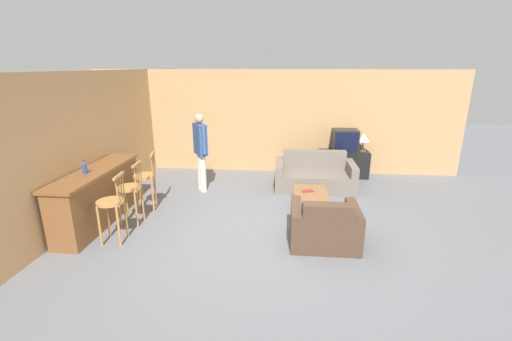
# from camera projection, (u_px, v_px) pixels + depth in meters

# --- Properties ---
(ground_plane) EXTENTS (24.00, 24.00, 0.00)m
(ground_plane) POSITION_uv_depth(u_px,v_px,m) (261.00, 233.00, 5.70)
(ground_plane) COLOR slate
(wall_back) EXTENTS (9.40, 0.08, 2.60)m
(wall_back) POSITION_uv_depth(u_px,v_px,m) (272.00, 122.00, 8.76)
(wall_back) COLOR tan
(wall_back) RESTS_ON ground_plane
(wall_left) EXTENTS (0.08, 8.61, 2.60)m
(wall_left) POSITION_uv_depth(u_px,v_px,m) (107.00, 138.00, 6.85)
(wall_left) COLOR tan
(wall_left) RESTS_ON ground_plane
(bar_counter) EXTENTS (0.55, 2.26, 0.97)m
(bar_counter) POSITION_uv_depth(u_px,v_px,m) (98.00, 196.00, 5.99)
(bar_counter) COLOR brown
(bar_counter) RESTS_ON ground_plane
(bar_chair_near) EXTENTS (0.45, 0.45, 1.11)m
(bar_chair_near) POSITION_uv_depth(u_px,v_px,m) (112.00, 206.00, 5.28)
(bar_chair_near) COLOR #B77F42
(bar_chair_near) RESTS_ON ground_plane
(bar_chair_mid) EXTENTS (0.43, 0.43, 1.11)m
(bar_chair_mid) POSITION_uv_depth(u_px,v_px,m) (131.00, 192.00, 5.90)
(bar_chair_mid) COLOR #B77F42
(bar_chair_mid) RESTS_ON ground_plane
(bar_chair_far) EXTENTS (0.49, 0.49, 1.11)m
(bar_chair_far) POSITION_uv_depth(u_px,v_px,m) (146.00, 179.00, 6.53)
(bar_chair_far) COLOR #B77F42
(bar_chair_far) RESTS_ON ground_plane
(couch_far) EXTENTS (1.76, 0.94, 0.81)m
(couch_far) POSITION_uv_depth(u_px,v_px,m) (315.00, 176.00, 7.76)
(couch_far) COLOR #70665B
(couch_far) RESTS_ON ground_plane
(armchair_near) EXTENTS (1.04, 0.89, 0.79)m
(armchair_near) POSITION_uv_depth(u_px,v_px,m) (324.00, 227.00, 5.30)
(armchair_near) COLOR #4C3828
(armchair_near) RESTS_ON ground_plane
(coffee_table) EXTENTS (0.63, 0.97, 0.38)m
(coffee_table) POSITION_uv_depth(u_px,v_px,m) (311.00, 195.00, 6.47)
(coffee_table) COLOR brown
(coffee_table) RESTS_ON ground_plane
(tv_unit) EXTENTS (1.22, 0.47, 0.65)m
(tv_unit) POSITION_uv_depth(u_px,v_px,m) (343.00, 164.00, 8.56)
(tv_unit) COLOR black
(tv_unit) RESTS_ON ground_plane
(tv) EXTENTS (0.60, 0.50, 0.54)m
(tv) POSITION_uv_depth(u_px,v_px,m) (345.00, 140.00, 8.39)
(tv) COLOR black
(tv) RESTS_ON tv_unit
(bottle) EXTENTS (0.07, 0.07, 0.23)m
(bottle) POSITION_uv_depth(u_px,v_px,m) (85.00, 167.00, 5.61)
(bottle) COLOR #234293
(bottle) RESTS_ON bar_counter
(book_on_table) EXTENTS (0.23, 0.16, 0.02)m
(book_on_table) POSITION_uv_depth(u_px,v_px,m) (308.00, 191.00, 6.51)
(book_on_table) COLOR maroon
(book_on_table) RESTS_ON coffee_table
(table_lamp) EXTENTS (0.30, 0.30, 0.46)m
(table_lamp) POSITION_uv_depth(u_px,v_px,m) (364.00, 138.00, 8.33)
(table_lamp) COLOR brown
(table_lamp) RESTS_ON tv_unit
(person_by_window) EXTENTS (0.39, 0.49, 1.71)m
(person_by_window) POSITION_uv_depth(u_px,v_px,m) (201.00, 148.00, 7.40)
(person_by_window) COLOR silver
(person_by_window) RESTS_ON ground_plane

